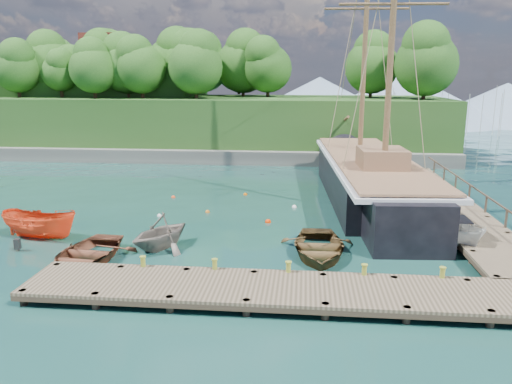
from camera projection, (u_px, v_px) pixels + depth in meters
ground at (252, 243)px, 25.31m from camera, size 160.00×160.00×0.00m
dock_near at (287, 290)px, 18.72m from camera, size 20.00×3.20×1.10m
dock_east at (449, 206)px, 30.89m from camera, size 3.20×24.00×1.10m
bollard_0 at (144, 280)px, 20.75m from camera, size 0.26×0.26×0.45m
bollard_1 at (215, 283)px, 20.47m from camera, size 0.26×0.26×0.45m
bollard_2 at (288, 286)px, 20.18m from camera, size 0.26×0.26×0.45m
bollard_3 at (363, 289)px, 19.89m from camera, size 0.26×0.26×0.45m
bollard_4 at (441, 292)px, 19.60m from camera, size 0.26×0.26×0.45m
rowboat_0 at (86, 263)px, 22.68m from camera, size 3.91×5.26×1.05m
rowboat_1 at (161, 248)px, 24.64m from camera, size 4.43×4.62×1.88m
rowboat_2 at (318, 255)px, 23.63m from camera, size 3.76×5.18×1.05m
rowboat_3 at (391, 244)px, 25.23m from camera, size 4.73×4.96×0.84m
motorboat_orange at (41, 238)px, 26.11m from camera, size 4.60×2.39×1.69m
cabin_boat_white at (453, 246)px, 24.84m from camera, size 2.80×4.56×1.65m
schooner at (369, 182)px, 34.02m from camera, size 6.79×29.59×22.04m
mooring_buoy_0 at (159, 216)px, 30.11m from camera, size 0.28×0.28×0.28m
mooring_buoy_1 at (208, 212)px, 30.95m from camera, size 0.28×0.28×0.28m
mooring_buoy_2 at (268, 222)px, 28.86m from camera, size 0.36×0.36×0.36m
mooring_buoy_3 at (294, 208)px, 32.10m from camera, size 0.32×0.32×0.32m
mooring_buoy_4 at (173, 198)px, 34.65m from camera, size 0.29×0.29×0.29m
mooring_buoy_5 at (245, 195)px, 35.48m from camera, size 0.28×0.28×0.28m
headland at (167, 101)px, 55.66m from camera, size 51.00×19.31×12.90m
distant_ridge at (316, 97)px, 91.72m from camera, size 117.00×40.00×10.00m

